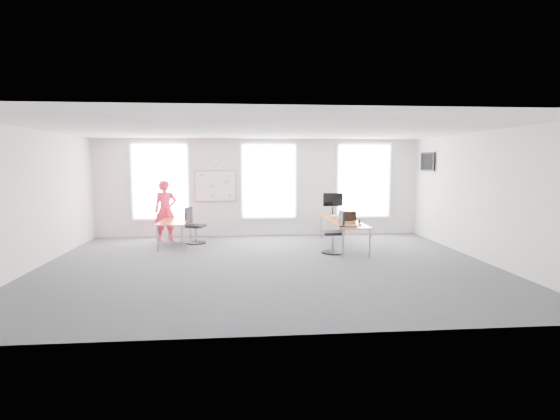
{
  "coord_description": "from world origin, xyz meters",
  "views": [
    {
      "loc": [
        -0.58,
        -9.53,
        2.29
      ],
      "look_at": [
        0.39,
        1.2,
        1.1
      ],
      "focal_mm": 28.0,
      "sensor_mm": 36.0,
      "label": 1
    }
  ],
  "objects": [
    {
      "name": "chair_right",
      "position": [
        1.79,
        1.14,
        0.47
      ],
      "size": [
        0.57,
        0.57,
        1.07
      ],
      "rotation": [
        0.0,
        0.0,
        -1.58
      ],
      "color": "black",
      "rests_on": "ground"
    },
    {
      "name": "desk_left",
      "position": [
        -2.41,
        2.66,
        0.63
      ],
      "size": [
        0.75,
        1.88,
        0.68
      ],
      "color": "#B14514",
      "rests_on": "ground"
    },
    {
      "name": "person",
      "position": [
        -2.76,
        3.31,
        0.88
      ],
      "size": [
        0.74,
        0.59,
        1.77
      ],
      "primitive_type": "imported",
      "rotation": [
        0.0,
        0.0,
        0.3
      ],
      "color": "#ED1842",
      "rests_on": "ground"
    },
    {
      "name": "wall_left",
      "position": [
        -5.0,
        0.0,
        1.5
      ],
      "size": [
        0.0,
        10.0,
        10.0
      ],
      "primitive_type": "plane",
      "rotation": [
        1.57,
        0.0,
        1.57
      ],
      "color": "silver",
      "rests_on": "ground"
    },
    {
      "name": "wall_clock",
      "position": [
        -1.35,
        3.97,
        2.35
      ],
      "size": [
        0.3,
        0.04,
        0.3
      ],
      "primitive_type": "cylinder",
      "rotation": [
        1.57,
        0.0,
        0.0
      ],
      "color": "gray",
      "rests_on": "wall_back"
    },
    {
      "name": "paper_stack",
      "position": [
        2.04,
        2.26,
        0.76
      ],
      "size": [
        0.34,
        0.28,
        0.11
      ],
      "primitive_type": "cube",
      "rotation": [
        0.0,
        0.0,
        -0.15
      ],
      "color": "beige",
      "rests_on": "desk_right"
    },
    {
      "name": "monitor",
      "position": [
        2.16,
        3.19,
        1.11
      ],
      "size": [
        0.6,
        0.24,
        0.66
      ],
      "rotation": [
        0.0,
        0.0,
        0.01
      ],
      "color": "black",
      "rests_on": "desk_right"
    },
    {
      "name": "whiteboard",
      "position": [
        -1.35,
        3.97,
        1.55
      ],
      "size": [
        1.2,
        0.03,
        0.9
      ],
      "primitive_type": "cube",
      "color": "white",
      "rests_on": "wall_back"
    },
    {
      "name": "lens_cap",
      "position": [
        2.28,
        1.31,
        0.72
      ],
      "size": [
        0.07,
        0.07,
        0.01
      ],
      "primitive_type": "cylinder",
      "rotation": [
        0.0,
        0.0,
        0.14
      ],
      "color": "black",
      "rests_on": "desk_right"
    },
    {
      "name": "wall_right",
      "position": [
        5.0,
        0.0,
        1.5
      ],
      "size": [
        0.0,
        10.0,
        10.0
      ],
      "primitive_type": "plane",
      "rotation": [
        1.57,
        0.0,
        -1.57
      ],
      "color": "silver",
      "rests_on": "ground"
    },
    {
      "name": "laptop_sleeve",
      "position": [
        2.3,
        1.76,
        0.85
      ],
      "size": [
        0.34,
        0.23,
        0.27
      ],
      "rotation": [
        0.0,
        0.0,
        -0.17
      ],
      "color": "black",
      "rests_on": "desk_right"
    },
    {
      "name": "tv",
      "position": [
        4.95,
        3.0,
        2.3
      ],
      "size": [
        0.06,
        0.9,
        0.55
      ],
      "primitive_type": "cube",
      "color": "black",
      "rests_on": "wall_right"
    },
    {
      "name": "window_right",
      "position": [
        3.3,
        3.97,
        1.7
      ],
      "size": [
        1.6,
        0.06,
        2.2
      ],
      "primitive_type": "cube",
      "color": "white",
      "rests_on": "wall_back"
    },
    {
      "name": "keyboard",
      "position": [
        2.03,
        0.84,
        0.72
      ],
      "size": [
        0.45,
        0.16,
        0.02
      ],
      "primitive_type": "cube",
      "rotation": [
        0.0,
        0.0,
        -0.0
      ],
      "color": "black",
      "rests_on": "desk_right"
    },
    {
      "name": "chair_left",
      "position": [
        -1.9,
        2.81,
        0.45
      ],
      "size": [
        0.58,
        0.58,
        1.02
      ],
      "rotation": [
        0.0,
        0.0,
        1.28
      ],
      "color": "black",
      "rests_on": "ground"
    },
    {
      "name": "window_left",
      "position": [
        -3.0,
        3.97,
        1.7
      ],
      "size": [
        1.6,
        0.06,
        2.2
      ],
      "primitive_type": "cube",
      "color": "white",
      "rests_on": "wall_back"
    },
    {
      "name": "headphones",
      "position": [
        2.39,
        1.39,
        0.76
      ],
      "size": [
        0.18,
        0.1,
        0.1
      ],
      "rotation": [
        0.0,
        0.0,
        0.21
      ],
      "color": "black",
      "rests_on": "desk_right"
    },
    {
      "name": "desk_right",
      "position": [
        2.2,
        2.04,
        0.67
      ],
      "size": [
        0.78,
        2.92,
        0.71
      ],
      "color": "#B14514",
      "rests_on": "ground"
    },
    {
      "name": "floor",
      "position": [
        0.0,
        0.0,
        0.0
      ],
      "size": [
        10.0,
        10.0,
        0.0
      ],
      "primitive_type": "plane",
      "color": "#27272C",
      "rests_on": "ground"
    },
    {
      "name": "window_mid",
      "position": [
        0.3,
        3.97,
        1.7
      ],
      "size": [
        1.6,
        0.06,
        2.2
      ],
      "primitive_type": "cube",
      "color": "white",
      "rests_on": "wall_back"
    },
    {
      "name": "ceiling",
      "position": [
        0.0,
        0.0,
        3.0
      ],
      "size": [
        10.0,
        10.0,
        0.0
      ],
      "primitive_type": "plane",
      "rotation": [
        3.14,
        0.0,
        0.0
      ],
      "color": "white",
      "rests_on": "ground"
    },
    {
      "name": "wall_front",
      "position": [
        0.0,
        -4.0,
        1.5
      ],
      "size": [
        10.0,
        0.0,
        10.0
      ],
      "primitive_type": "plane",
      "rotation": [
        -1.57,
        0.0,
        0.0
      ],
      "color": "silver",
      "rests_on": "ground"
    },
    {
      "name": "wall_back",
      "position": [
        0.0,
        4.0,
        1.5
      ],
      "size": [
        10.0,
        0.0,
        10.0
      ],
      "primitive_type": "plane",
      "rotation": [
        1.57,
        0.0,
        0.0
      ],
      "color": "silver",
      "rests_on": "ground"
    },
    {
      "name": "mouse",
      "position": [
        2.39,
        1.03,
        0.73
      ],
      "size": [
        0.09,
        0.13,
        0.04
      ],
      "primitive_type": "ellipsoid",
      "rotation": [
        0.0,
        0.0,
        0.18
      ],
      "color": "black",
      "rests_on": "desk_right"
    }
  ]
}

